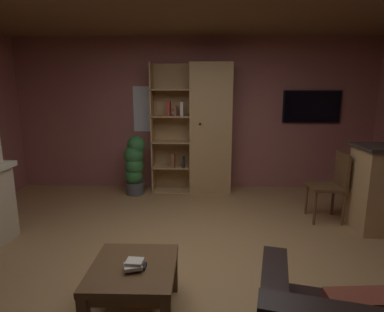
{
  "coord_description": "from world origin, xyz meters",
  "views": [
    {
      "loc": [
        0.08,
        -2.74,
        1.7
      ],
      "look_at": [
        0.0,
        0.4,
        1.05
      ],
      "focal_mm": 29.3,
      "sensor_mm": 36.0,
      "label": 1
    }
  ],
  "objects_px": {
    "bookshelf_cabinet": "(205,130)",
    "coffee_table": "(133,275)",
    "table_book_1": "(133,266)",
    "wall_mounted_tv": "(312,107)",
    "dining_chair": "(332,182)",
    "potted_floor_plant": "(135,164)",
    "table_book_0": "(138,266)",
    "table_book_2": "(135,262)"
  },
  "relations": [
    {
      "from": "coffee_table",
      "to": "potted_floor_plant",
      "type": "height_order",
      "value": "potted_floor_plant"
    },
    {
      "from": "table_book_1",
      "to": "wall_mounted_tv",
      "type": "xyz_separation_m",
      "value": [
        2.4,
        3.4,
        1.0
      ]
    },
    {
      "from": "potted_floor_plant",
      "to": "dining_chair",
      "type": "bearing_deg",
      "value": -19.49
    },
    {
      "from": "bookshelf_cabinet",
      "to": "coffee_table",
      "type": "relative_size",
      "value": 3.16
    },
    {
      "from": "bookshelf_cabinet",
      "to": "coffee_table",
      "type": "distance_m",
      "value": 3.26
    },
    {
      "from": "dining_chair",
      "to": "wall_mounted_tv",
      "type": "relative_size",
      "value": 0.94
    },
    {
      "from": "dining_chair",
      "to": "wall_mounted_tv",
      "type": "height_order",
      "value": "wall_mounted_tv"
    },
    {
      "from": "bookshelf_cabinet",
      "to": "table_book_2",
      "type": "bearing_deg",
      "value": -100.09
    },
    {
      "from": "dining_chair",
      "to": "table_book_0",
      "type": "bearing_deg",
      "value": -139.12
    },
    {
      "from": "coffee_table",
      "to": "table_book_2",
      "type": "xyz_separation_m",
      "value": [
        0.03,
        -0.05,
        0.14
      ]
    },
    {
      "from": "table_book_1",
      "to": "table_book_0",
      "type": "bearing_deg",
      "value": 58.81
    },
    {
      "from": "coffee_table",
      "to": "potted_floor_plant",
      "type": "relative_size",
      "value": 0.69
    },
    {
      "from": "bookshelf_cabinet",
      "to": "coffee_table",
      "type": "xyz_separation_m",
      "value": [
        -0.59,
        -3.12,
        -0.74
      ]
    },
    {
      "from": "dining_chair",
      "to": "potted_floor_plant",
      "type": "bearing_deg",
      "value": 160.51
    },
    {
      "from": "coffee_table",
      "to": "table_book_0",
      "type": "bearing_deg",
      "value": -30.46
    },
    {
      "from": "dining_chair",
      "to": "wall_mounted_tv",
      "type": "xyz_separation_m",
      "value": [
        0.16,
        1.44,
        0.92
      ]
    },
    {
      "from": "table_book_0",
      "to": "potted_floor_plant",
      "type": "height_order",
      "value": "potted_floor_plant"
    },
    {
      "from": "table_book_1",
      "to": "wall_mounted_tv",
      "type": "relative_size",
      "value": 0.13
    },
    {
      "from": "bookshelf_cabinet",
      "to": "potted_floor_plant",
      "type": "relative_size",
      "value": 2.19
    },
    {
      "from": "dining_chair",
      "to": "potted_floor_plant",
      "type": "xyz_separation_m",
      "value": [
        -2.83,
        1.0,
        -0.01
      ]
    },
    {
      "from": "table_book_1",
      "to": "wall_mounted_tv",
      "type": "bearing_deg",
      "value": 54.83
    },
    {
      "from": "table_book_1",
      "to": "table_book_2",
      "type": "distance_m",
      "value": 0.03
    },
    {
      "from": "coffee_table",
      "to": "dining_chair",
      "type": "xyz_separation_m",
      "value": [
        2.26,
        1.89,
        0.2
      ]
    },
    {
      "from": "table_book_0",
      "to": "wall_mounted_tv",
      "type": "xyz_separation_m",
      "value": [
        2.37,
        3.36,
        1.02
      ]
    },
    {
      "from": "table_book_0",
      "to": "table_book_2",
      "type": "bearing_deg",
      "value": -127.04
    },
    {
      "from": "table_book_0",
      "to": "coffee_table",
      "type": "bearing_deg",
      "value": 149.54
    },
    {
      "from": "table_book_0",
      "to": "dining_chair",
      "type": "bearing_deg",
      "value": 40.88
    },
    {
      "from": "coffee_table",
      "to": "table_book_0",
      "type": "relative_size",
      "value": 5.7
    },
    {
      "from": "table_book_0",
      "to": "table_book_1",
      "type": "bearing_deg",
      "value": -121.19
    },
    {
      "from": "table_book_2",
      "to": "potted_floor_plant",
      "type": "height_order",
      "value": "potted_floor_plant"
    },
    {
      "from": "bookshelf_cabinet",
      "to": "wall_mounted_tv",
      "type": "bearing_deg",
      "value": 6.59
    },
    {
      "from": "table_book_1",
      "to": "dining_chair",
      "type": "distance_m",
      "value": 2.98
    },
    {
      "from": "coffee_table",
      "to": "table_book_1",
      "type": "height_order",
      "value": "table_book_1"
    },
    {
      "from": "table_book_0",
      "to": "table_book_1",
      "type": "distance_m",
      "value": 0.06
    },
    {
      "from": "potted_floor_plant",
      "to": "table_book_2",
      "type": "bearing_deg",
      "value": -78.42
    },
    {
      "from": "bookshelf_cabinet",
      "to": "table_book_1",
      "type": "bearing_deg",
      "value": -100.17
    },
    {
      "from": "bookshelf_cabinet",
      "to": "table_book_1",
      "type": "distance_m",
      "value": 3.3
    },
    {
      "from": "table_book_0",
      "to": "table_book_1",
      "type": "xyz_separation_m",
      "value": [
        -0.03,
        -0.04,
        0.02
      ]
    },
    {
      "from": "potted_floor_plant",
      "to": "coffee_table",
      "type": "bearing_deg",
      "value": -78.7
    },
    {
      "from": "bookshelf_cabinet",
      "to": "dining_chair",
      "type": "relative_size",
      "value": 2.34
    },
    {
      "from": "dining_chair",
      "to": "bookshelf_cabinet",
      "type": "bearing_deg",
      "value": 143.52
    },
    {
      "from": "table_book_1",
      "to": "dining_chair",
      "type": "relative_size",
      "value": 0.14
    }
  ]
}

